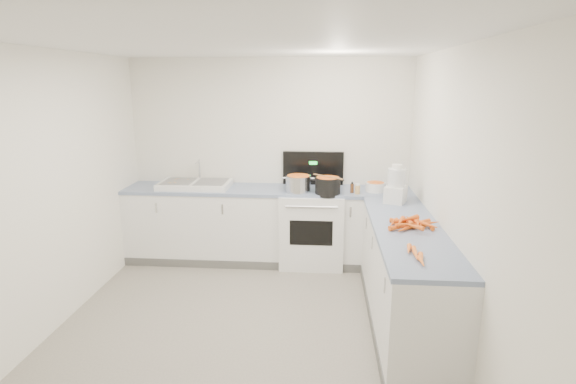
# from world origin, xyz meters

# --- Properties ---
(floor) EXTENTS (3.50, 4.00, 0.00)m
(floor) POSITION_xyz_m (0.00, 0.00, 0.00)
(floor) COLOR gray
(floor) RESTS_ON ground
(ceiling) EXTENTS (3.50, 4.00, 0.00)m
(ceiling) POSITION_xyz_m (0.00, 0.00, 2.50)
(ceiling) COLOR white
(ceiling) RESTS_ON ground
(wall_back) EXTENTS (3.50, 0.00, 2.50)m
(wall_back) POSITION_xyz_m (0.00, 2.00, 1.25)
(wall_back) COLOR white
(wall_back) RESTS_ON ground
(wall_front) EXTENTS (3.50, 0.00, 2.50)m
(wall_front) POSITION_xyz_m (0.00, -2.00, 1.25)
(wall_front) COLOR white
(wall_front) RESTS_ON ground
(wall_left) EXTENTS (0.00, 4.00, 2.50)m
(wall_left) POSITION_xyz_m (-1.75, 0.00, 1.25)
(wall_left) COLOR white
(wall_left) RESTS_ON ground
(wall_right) EXTENTS (0.00, 4.00, 2.50)m
(wall_right) POSITION_xyz_m (1.75, 0.00, 1.25)
(wall_right) COLOR white
(wall_right) RESTS_ON ground
(counter_back) EXTENTS (3.50, 0.62, 0.94)m
(counter_back) POSITION_xyz_m (0.00, 1.70, 0.47)
(counter_back) COLOR white
(counter_back) RESTS_ON ground
(counter_right) EXTENTS (0.62, 2.20, 0.94)m
(counter_right) POSITION_xyz_m (1.45, 0.30, 0.47)
(counter_right) COLOR white
(counter_right) RESTS_ON ground
(stove) EXTENTS (0.76, 0.65, 1.36)m
(stove) POSITION_xyz_m (0.55, 1.69, 0.47)
(stove) COLOR white
(stove) RESTS_ON ground
(sink) EXTENTS (0.86, 0.52, 0.31)m
(sink) POSITION_xyz_m (-0.90, 1.70, 0.98)
(sink) COLOR white
(sink) RESTS_ON counter_back
(steel_pot) EXTENTS (0.36, 0.36, 0.22)m
(steel_pot) POSITION_xyz_m (0.39, 1.56, 1.03)
(steel_pot) COLOR silver
(steel_pot) RESTS_ON stove
(black_pot) EXTENTS (0.31, 0.31, 0.21)m
(black_pot) POSITION_xyz_m (0.73, 1.51, 1.03)
(black_pot) COLOR black
(black_pot) RESTS_ON stove
(wooden_spoon) EXTENTS (0.34, 0.28, 0.02)m
(wooden_spoon) POSITION_xyz_m (0.73, 1.51, 1.14)
(wooden_spoon) COLOR #AD7A47
(wooden_spoon) RESTS_ON black_pot
(mixing_bowl) EXTENTS (0.29, 0.29, 0.11)m
(mixing_bowl) POSITION_xyz_m (1.30, 1.66, 0.99)
(mixing_bowl) COLOR white
(mixing_bowl) RESTS_ON counter_back
(extract_bottle) EXTENTS (0.04, 0.04, 0.11)m
(extract_bottle) POSITION_xyz_m (1.02, 1.57, 0.99)
(extract_bottle) COLOR #593319
(extract_bottle) RESTS_ON counter_back
(spice_jar) EXTENTS (0.06, 0.06, 0.10)m
(spice_jar) POSITION_xyz_m (1.08, 1.52, 0.99)
(spice_jar) COLOR #E5B266
(spice_jar) RESTS_ON counter_back
(food_processor) EXTENTS (0.28, 0.31, 0.42)m
(food_processor) POSITION_xyz_m (1.46, 1.17, 1.12)
(food_processor) COLOR white
(food_processor) RESTS_ON counter_right
(carrot_pile) EXTENTS (0.48, 0.49, 0.10)m
(carrot_pile) POSITION_xyz_m (1.47, 0.32, 0.98)
(carrot_pile) COLOR orange
(carrot_pile) RESTS_ON counter_right
(peeled_carrots) EXTENTS (0.13, 0.41, 0.04)m
(peeled_carrots) POSITION_xyz_m (1.38, -0.41, 0.96)
(peeled_carrots) COLOR orange
(peeled_carrots) RESTS_ON counter_right
(peelings) EXTENTS (0.19, 0.27, 0.01)m
(peelings) POSITION_xyz_m (-1.12, 1.68, 1.02)
(peelings) COLOR tan
(peelings) RESTS_ON sink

